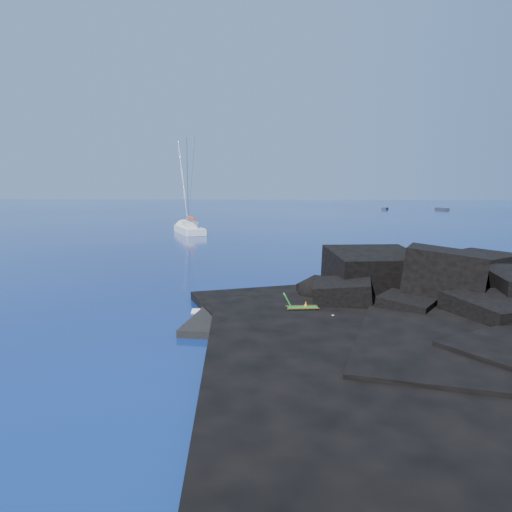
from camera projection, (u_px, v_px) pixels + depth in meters
The scene contains 11 objects.
ground at pixel (186, 325), 24.59m from camera, with size 400.00×400.00×0.00m, color #030839.
headland at pixel (437, 314), 26.74m from camera, with size 24.00×24.00×3.60m, color black, non-canonical shape.
beach at pixel (278, 324), 24.80m from camera, with size 8.50×6.00×0.70m, color black.
surf_foam at pixel (288, 303), 29.22m from camera, with size 10.00×8.00×0.06m, color white, non-canonical shape.
sailboat at pixel (189, 233), 70.90m from camera, with size 2.68×12.80×13.42m, color silver, non-canonical shape.
deck_chair at pixel (302, 303), 25.30m from camera, with size 1.70×0.74×1.17m, color #1B7D26, non-canonical shape.
towel at pixel (323, 321), 24.02m from camera, with size 1.74×0.82×0.05m, color white.
sunbather at pixel (323, 318), 24.00m from camera, with size 1.65×0.49×0.27m, color #E9AB7A, non-canonical shape.
marker_cone at pixel (306, 307), 25.48m from camera, with size 0.41×0.41×0.63m, color orange.
distant_boat_a at pixel (385, 210), 136.62m from camera, with size 1.25×4.00×0.53m, color #26272B.
distant_boat_b at pixel (442, 210), 134.17m from camera, with size 1.35×4.33×0.58m, color #2A2A2F.
Camera 1 is at (4.96, -23.58, 6.91)m, focal length 35.00 mm.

